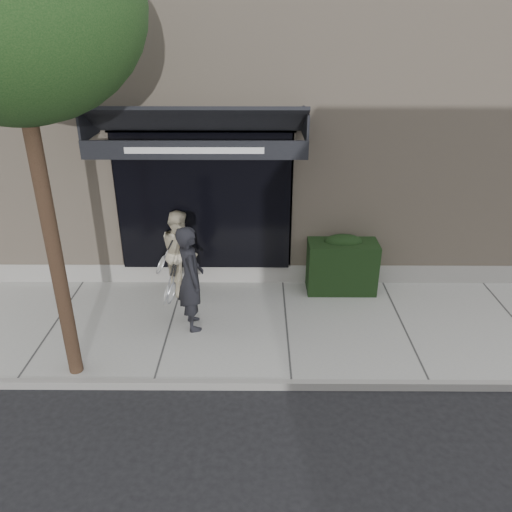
{
  "coord_description": "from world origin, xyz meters",
  "views": [
    {
      "loc": [
        -0.48,
        -7.3,
        4.83
      ],
      "look_at": [
        -0.53,
        0.6,
        1.12
      ],
      "focal_mm": 35.0,
      "sensor_mm": 36.0,
      "label": 1
    }
  ],
  "objects_px": {
    "street_tree": "(8,7)",
    "pedestrian_front": "(190,278)",
    "hedge": "(342,264)",
    "pedestrian_back": "(180,252)"
  },
  "relations": [
    {
      "from": "hedge",
      "to": "pedestrian_front",
      "type": "distance_m",
      "value": 3.03
    },
    {
      "from": "pedestrian_front",
      "to": "pedestrian_back",
      "type": "relative_size",
      "value": 1.12
    },
    {
      "from": "street_tree",
      "to": "pedestrian_front",
      "type": "relative_size",
      "value": 3.45
    },
    {
      "from": "hedge",
      "to": "street_tree",
      "type": "bearing_deg",
      "value": -149.33
    },
    {
      "from": "street_tree",
      "to": "pedestrian_back",
      "type": "xyz_separation_m",
      "value": [
        1.24,
        2.5,
        -4.05
      ]
    },
    {
      "from": "pedestrian_front",
      "to": "hedge",
      "type": "bearing_deg",
      "value": 26.07
    },
    {
      "from": "pedestrian_back",
      "to": "pedestrian_front",
      "type": "bearing_deg",
      "value": -73.98
    },
    {
      "from": "street_tree",
      "to": "pedestrian_front",
      "type": "bearing_deg",
      "value": 37.53
    },
    {
      "from": "pedestrian_back",
      "to": "hedge",
      "type": "bearing_deg",
      "value": 0.96
    },
    {
      "from": "hedge",
      "to": "pedestrian_back",
      "type": "distance_m",
      "value": 3.08
    }
  ]
}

